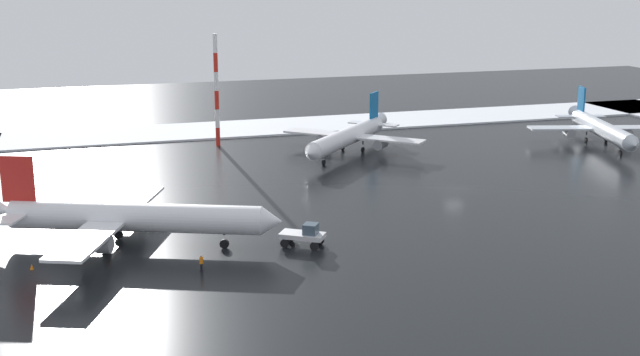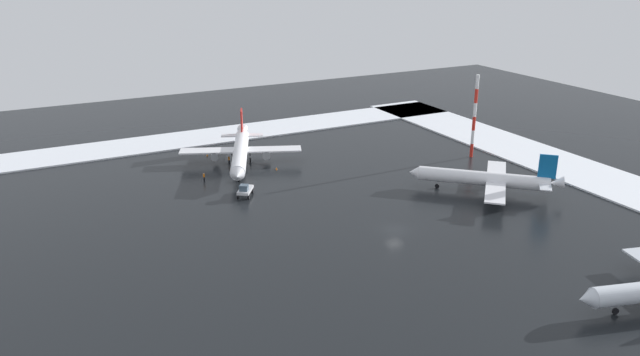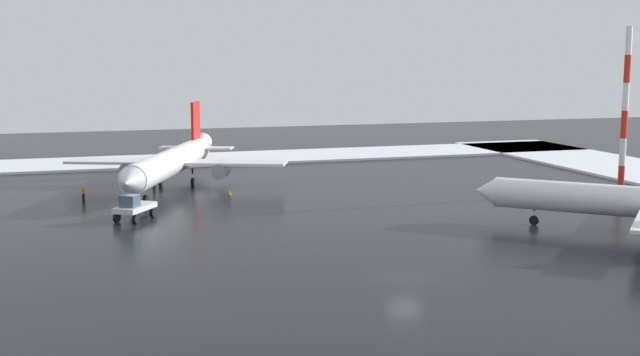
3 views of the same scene
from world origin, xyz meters
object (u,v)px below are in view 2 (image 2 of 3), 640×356
airplane_distant_tail (240,151)px  ground_crew_by_nose_gear (229,159)px  ground_crew_beside_wing (204,176)px  pushback_tug (245,190)px  antenna_mast (474,117)px  traffic_cone_near_nose (207,155)px  traffic_cone_mid_line (276,169)px  airplane_far_rear (487,179)px

airplane_distant_tail → ground_crew_by_nose_gear: bearing=-117.7°
ground_crew_by_nose_gear → ground_crew_beside_wing: size_ratio=1.00×
pushback_tug → ground_crew_by_nose_gear: (19.64, -3.78, -0.31)m
ground_crew_by_nose_gear → antenna_mast: antenna_mast is taller
ground_crew_beside_wing → pushback_tug: bearing=163.9°
airplane_distant_tail → ground_crew_beside_wing: size_ratio=17.58×
traffic_cone_near_nose → ground_crew_beside_wing: bearing=160.4°
antenna_mast → ground_crew_by_nose_gear: bearing=67.9°
traffic_cone_near_nose → traffic_cone_mid_line: size_ratio=1.00×
traffic_cone_near_nose → traffic_cone_mid_line: bearing=-147.5°
ground_crew_by_nose_gear → airplane_distant_tail: bearing=-161.2°
pushback_tug → ground_crew_by_nose_gear: size_ratio=2.95×
airplane_distant_tail → antenna_mast: size_ratio=1.64×
ground_crew_beside_wing → antenna_mast: antenna_mast is taller
airplane_far_rear → traffic_cone_mid_line: bearing=-2.3°
ground_crew_by_nose_gear → ground_crew_beside_wing: bearing=114.3°
airplane_far_rear → antenna_mast: antenna_mast is taller
airplane_distant_tail → antenna_mast: antenna_mast is taller
airplane_far_rear → traffic_cone_mid_line: size_ratio=41.36×
airplane_distant_tail → pushback_tug: airplane_distant_tail is taller
pushback_tug → ground_crew_by_nose_gear: bearing=-157.0°
pushback_tug → antenna_mast: antenna_mast is taller
pushback_tug → traffic_cone_near_nose: pushback_tug is taller
pushback_tug → antenna_mast: (-0.48, -53.32, 7.91)m
airplane_far_rear → ground_crew_beside_wing: (30.59, 45.42, -1.82)m
airplane_distant_tail → airplane_far_rear: size_ratio=1.32×
pushback_tug → airplane_far_rear: bearing=99.0°
pushback_tug → ground_crew_beside_wing: 12.25m
antenna_mast → traffic_cone_mid_line: (11.68, 42.12, -8.92)m
airplane_far_rear → pushback_tug: airplane_far_rear is taller
airplane_distant_tail → pushback_tug: size_ratio=5.96×
airplane_far_rear → ground_crew_beside_wing: airplane_far_rear is taller
antenna_mast → traffic_cone_near_nose: antenna_mast is taller
ground_crew_beside_wing → traffic_cone_mid_line: 15.54m
airplane_distant_tail → ground_crew_beside_wing: (-5.94, 9.97, -2.12)m
ground_crew_beside_wing → ground_crew_by_nose_gear: bearing=-81.6°
airplane_distant_tail → antenna_mast: 51.28m
airplane_distant_tail → antenna_mast: (-17.88, -47.67, 6.10)m
ground_crew_beside_wing → airplane_distant_tail: bearing=-96.0°
airplane_distant_tail → pushback_tug: 18.38m
pushback_tug → antenna_mast: 53.90m
airplane_far_rear → traffic_cone_mid_line: airplane_far_rear is taller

